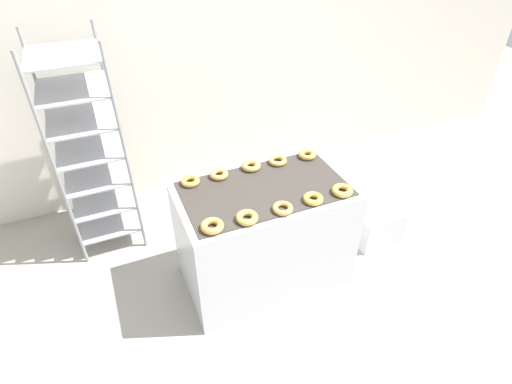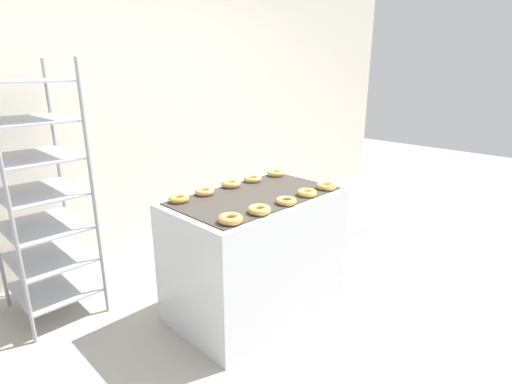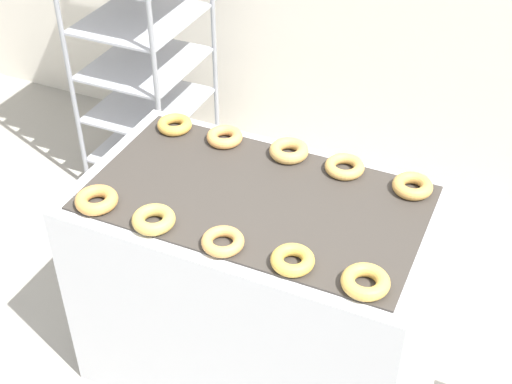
{
  "view_description": "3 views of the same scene",
  "coord_description": "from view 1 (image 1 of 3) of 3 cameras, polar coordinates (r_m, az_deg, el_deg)",
  "views": [
    {
      "loc": [
        -0.91,
        -1.39,
        2.44
      ],
      "look_at": [
        0.0,
        0.75,
        0.72
      ],
      "focal_mm": 28.0,
      "sensor_mm": 36.0,
      "label": 1
    },
    {
      "loc": [
        -1.82,
        -1.2,
        1.68
      ],
      "look_at": [
        0.0,
        0.6,
        0.87
      ],
      "focal_mm": 28.0,
      "sensor_mm": 36.0,
      "label": 2
    },
    {
      "loc": [
        0.76,
        -1.09,
        2.31
      ],
      "look_at": [
        0.0,
        0.6,
        0.87
      ],
      "focal_mm": 50.0,
      "sensor_mm": 36.0,
      "label": 3
    }
  ],
  "objects": [
    {
      "name": "fryer_machine",
      "position": [
        2.98,
        1.15,
        -6.11
      ],
      "size": [
        1.2,
        0.7,
        0.85
      ],
      "color": "silver",
      "rests_on": "ground_plane"
    },
    {
      "name": "donut_far_rightmost",
      "position": [
        3.06,
        7.34,
        5.33
      ],
      "size": [
        0.14,
        0.14,
        0.04
      ],
      "primitive_type": "torus",
      "color": "tan",
      "rests_on": "fryer_machine"
    },
    {
      "name": "donut_near_left",
      "position": [
        2.43,
        -1.29,
        -3.67
      ],
      "size": [
        0.14,
        0.14,
        0.04
      ],
      "primitive_type": "torus",
      "color": "tan",
      "rests_on": "fryer_machine"
    },
    {
      "name": "donut_near_center",
      "position": [
        2.51,
        3.84,
        -2.32
      ],
      "size": [
        0.13,
        0.13,
        0.04
      ],
      "primitive_type": "torus",
      "color": "tan",
      "rests_on": "fryer_machine"
    },
    {
      "name": "baking_rack_cart",
      "position": [
        3.36,
        -22.73,
        5.91
      ],
      "size": [
        0.51,
        0.6,
        1.73
      ],
      "color": "gray",
      "rests_on": "ground_plane"
    },
    {
      "name": "donut_far_center",
      "position": [
        2.9,
        -0.72,
        3.77
      ],
      "size": [
        0.14,
        0.14,
        0.04
      ],
      "primitive_type": "torus",
      "color": "tan",
      "rests_on": "fryer_machine"
    },
    {
      "name": "donut_near_rightmost",
      "position": [
        2.71,
        12.23,
        0.22
      ],
      "size": [
        0.14,
        0.14,
        0.04
      ],
      "primitive_type": "torus",
      "color": "gold",
      "rests_on": "fryer_machine"
    },
    {
      "name": "ground_plane",
      "position": [
        2.95,
        6.09,
        -19.54
      ],
      "size": [
        14.0,
        14.0,
        0.0
      ],
      "primitive_type": "plane",
      "color": "#9E998E"
    },
    {
      "name": "donut_far_leftmost",
      "position": [
        2.78,
        -9.37,
        1.54
      ],
      "size": [
        0.13,
        0.13,
        0.04
      ],
      "primitive_type": "torus",
      "color": "gold",
      "rests_on": "fryer_machine"
    },
    {
      "name": "donut_near_right",
      "position": [
        2.61,
        8.18,
        -0.94
      ],
      "size": [
        0.13,
        0.13,
        0.04
      ],
      "primitive_type": "torus",
      "color": "gold",
      "rests_on": "fryer_machine"
    },
    {
      "name": "donut_far_right",
      "position": [
        2.97,
        3.11,
        4.51
      ],
      "size": [
        0.14,
        0.14,
        0.04
      ],
      "primitive_type": "torus",
      "color": "tan",
      "rests_on": "fryer_machine"
    },
    {
      "name": "glaze_bin",
      "position": [
        3.62,
        16.75,
        -4.59
      ],
      "size": [
        0.39,
        0.29,
        0.3
      ],
      "color": "silver",
      "rests_on": "ground_plane"
    },
    {
      "name": "donut_near_leftmost",
      "position": [
        2.39,
        -6.27,
        -4.85
      ],
      "size": [
        0.14,
        0.14,
        0.04
      ],
      "primitive_type": "torus",
      "color": "#CE9248",
      "rests_on": "fryer_machine"
    },
    {
      "name": "wall_back",
      "position": [
        3.78,
        -8.76,
        20.16
      ],
      "size": [
        8.0,
        0.05,
        2.8
      ],
      "color": "silver",
      "rests_on": "ground_plane"
    },
    {
      "name": "donut_far_left",
      "position": [
        2.82,
        -5.32,
        2.53
      ],
      "size": [
        0.13,
        0.13,
        0.04
      ],
      "primitive_type": "torus",
      "color": "#DC9750",
      "rests_on": "fryer_machine"
    }
  ]
}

